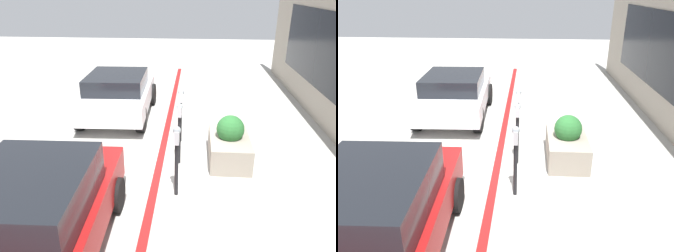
% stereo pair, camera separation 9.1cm
% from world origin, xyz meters
% --- Properties ---
extents(ground_plane, '(40.00, 40.00, 0.00)m').
position_xyz_m(ground_plane, '(0.00, 0.00, 0.00)').
color(ground_plane, '#ADAAA3').
extents(curb_strip, '(19.00, 0.16, 0.04)m').
position_xyz_m(curb_strip, '(0.00, 0.08, 0.02)').
color(curb_strip, red).
rests_on(curb_strip, ground_plane).
extents(parking_meter_nearest, '(0.18, 0.15, 1.47)m').
position_xyz_m(parking_meter_nearest, '(-1.23, -0.38, 0.98)').
color(parking_meter_nearest, black).
rests_on(parking_meter_nearest, ground_plane).
extents(parking_meter_second, '(0.17, 0.14, 1.47)m').
position_xyz_m(parking_meter_second, '(0.04, -0.36, 0.95)').
color(parking_meter_second, black).
rests_on(parking_meter_second, ground_plane).
extents(parking_meter_middle, '(0.18, 0.15, 1.44)m').
position_xyz_m(parking_meter_middle, '(1.21, -0.35, 1.04)').
color(parking_meter_middle, black).
rests_on(parking_meter_middle, ground_plane).
extents(planter_box, '(1.56, 0.91, 1.12)m').
position_xyz_m(planter_box, '(0.28, -1.53, 0.42)').
color(planter_box, gray).
rests_on(planter_box, ground_plane).
extents(parked_car_front, '(3.89, 1.95, 1.54)m').
position_xyz_m(parked_car_front, '(-3.02, 1.53, 0.79)').
color(parked_car_front, maroon).
rests_on(parked_car_front, ground_plane).
extents(parked_car_middle, '(3.92, 2.05, 1.40)m').
position_xyz_m(parked_car_middle, '(2.92, 1.68, 0.75)').
color(parked_car_middle, silver).
rests_on(parked_car_middle, ground_plane).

